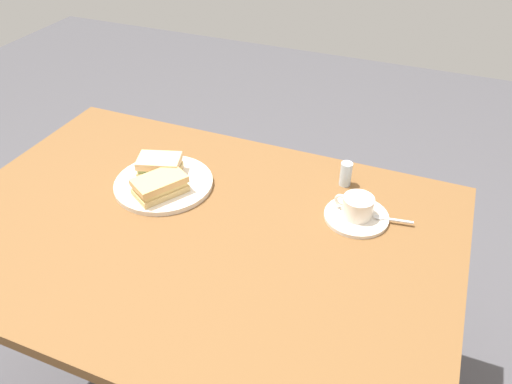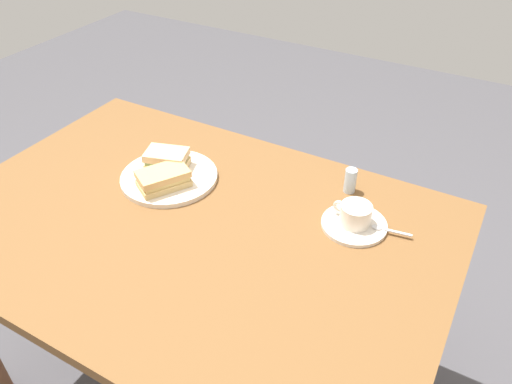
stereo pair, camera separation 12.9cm
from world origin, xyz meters
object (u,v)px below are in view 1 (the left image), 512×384
at_px(sandwich_front, 160,166).
at_px(sandwich_back, 160,185).
at_px(dining_table, 198,257).
at_px(coffee_cup, 357,206).
at_px(coffee_saucer, 356,216).
at_px(salt_shaker, 346,174).
at_px(spoon, 387,219).
at_px(sandwich_plate, 164,184).

xyz_separation_m(sandwich_front, sandwich_back, (0.05, -0.08, -0.00)).
height_order(dining_table, sandwich_back, sandwich_back).
distance_m(dining_table, coffee_cup, 0.43).
relative_size(coffee_saucer, salt_shaker, 2.33).
distance_m(sandwich_front, salt_shaker, 0.51).
distance_m(sandwich_front, spoon, 0.62).
relative_size(dining_table, sandwich_front, 9.57).
xyz_separation_m(sandwich_front, spoon, (0.62, 0.04, -0.03)).
distance_m(sandwich_plate, sandwich_back, 0.06).
distance_m(dining_table, sandwich_plate, 0.23).
distance_m(sandwich_front, sandwich_back, 0.09).
xyz_separation_m(dining_table, coffee_saucer, (0.36, 0.19, 0.11)).
relative_size(sandwich_plate, spoon, 2.74).
distance_m(sandwich_plate, salt_shaker, 0.50).
distance_m(coffee_saucer, coffee_cup, 0.03).
distance_m(dining_table, sandwich_front, 0.28).
bearing_deg(dining_table, sandwich_plate, 142.55).
distance_m(dining_table, sandwich_back, 0.21).
relative_size(sandwich_plate, salt_shaker, 3.87).
height_order(sandwich_plate, sandwich_back, sandwich_back).
relative_size(sandwich_back, coffee_cup, 1.53).
bearing_deg(sandwich_back, sandwich_plate, 113.08).
height_order(sandwich_back, spoon, sandwich_back).
xyz_separation_m(sandwich_front, coffee_cup, (0.55, 0.03, -0.00)).
distance_m(sandwich_front, coffee_saucer, 0.55).
bearing_deg(spoon, coffee_saucer, -171.43).
height_order(sandwich_front, sandwich_back, sandwich_front).
relative_size(dining_table, coffee_cup, 12.53).
height_order(sandwich_back, salt_shaker, salt_shaker).
bearing_deg(dining_table, coffee_saucer, 26.97).
height_order(sandwich_plate, coffee_cup, coffee_cup).
relative_size(dining_table, sandwich_plate, 4.74).
distance_m(sandwich_back, coffee_cup, 0.51).
bearing_deg(spoon, sandwich_plate, -172.89).
height_order(coffee_cup, spoon, coffee_cup).
bearing_deg(coffee_cup, dining_table, -152.89).
bearing_deg(spoon, sandwich_front, -175.92).
height_order(sandwich_front, salt_shaker, salt_shaker).
bearing_deg(salt_shaker, coffee_saucer, -64.40).
distance_m(spoon, salt_shaker, 0.18).
bearing_deg(sandwich_plate, dining_table, -37.45).
bearing_deg(sandwich_front, salt_shaker, 18.69).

